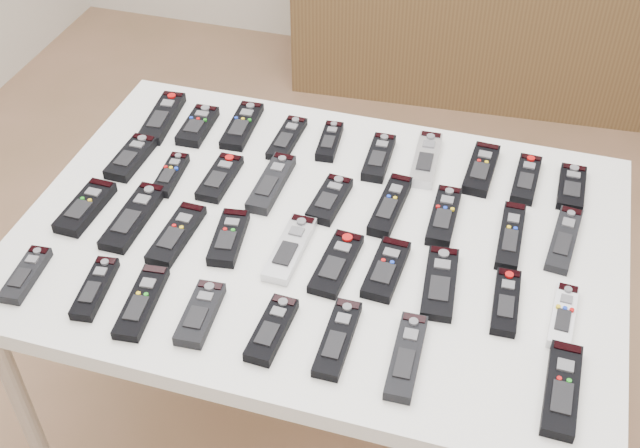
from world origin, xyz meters
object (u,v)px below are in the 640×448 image
(remote_8, at_px, (526,179))
(remote_14, at_px, (330,200))
(remote_4, at_px, (330,141))
(remote_18, at_px, (564,239))
(remote_15, at_px, (390,205))
(remote_24, at_px, (336,264))
(remote_35, at_px, (406,356))
(remote_0, at_px, (162,117))
(remote_23, at_px, (290,249))
(remote_28, at_px, (563,316))
(remote_2, at_px, (242,126))
(remote_12, at_px, (220,178))
(remote_30, at_px, (95,288))
(remote_25, at_px, (386,269))
(remote_3, at_px, (287,138))
(remote_20, at_px, (133,217))
(remote_11, at_px, (171,175))
(remote_21, at_px, (177,234))
(remote_26, at_px, (440,283))
(remote_9, at_px, (572,188))
(remote_10, at_px, (131,158))
(remote_27, at_px, (506,302))
(remote_1, at_px, (198,126))
(table, at_px, (320,251))
(remote_22, at_px, (229,238))
(remote_29, at_px, (26,275))
(remote_17, at_px, (511,236))
(remote_36, at_px, (562,389))
(remote_6, at_px, (426,159))
(remote_16, at_px, (444,216))
(remote_13, at_px, (271,183))
(remote_31, at_px, (142,302))
(remote_34, at_px, (338,339))
(remote_33, at_px, (272,330))
(remote_19, at_px, (85,207))

(remote_8, bearing_deg, remote_14, -151.79)
(remote_4, xyz_separation_m, remote_18, (0.56, -0.19, -0.00))
(remote_15, height_order, remote_24, remote_15)
(remote_35, bearing_deg, remote_0, 140.51)
(remote_23, height_order, remote_28, same)
(remote_2, xyz_separation_m, remote_12, (0.02, -0.21, 0.00))
(remote_2, height_order, remote_30, remote_30)
(remote_12, bearing_deg, remote_25, -22.37)
(remote_3, relative_size, remote_18, 0.85)
(remote_18, height_order, remote_20, remote_20)
(remote_14, relative_size, remote_35, 0.79)
(remote_11, height_order, remote_35, remote_35)
(remote_21, height_order, remote_26, same)
(remote_9, bearing_deg, remote_10, -169.26)
(remote_12, bearing_deg, remote_23, -37.76)
(remote_10, height_order, remote_27, remote_10)
(remote_1, distance_m, remote_4, 0.33)
(table, distance_m, remote_1, 0.48)
(remote_22, relative_size, remote_29, 1.08)
(remote_15, height_order, remote_17, remote_15)
(remote_14, distance_m, remote_23, 0.17)
(remote_35, height_order, remote_36, same)
(remote_20, distance_m, remote_30, 0.21)
(remote_6, height_order, remote_16, same)
(remote_15, bearing_deg, remote_3, 152.40)
(remote_0, bearing_deg, remote_13, -31.79)
(remote_1, relative_size, remote_31, 0.83)
(remote_15, bearing_deg, remote_36, -41.77)
(remote_12, height_order, remote_34, same)
(remote_4, xyz_separation_m, remote_8, (0.46, -0.01, -0.00))
(remote_10, bearing_deg, remote_30, -71.50)
(remote_11, relative_size, remote_13, 0.73)
(remote_28, bearing_deg, remote_20, -178.60)
(remote_10, bearing_deg, remote_11, -13.86)
(remote_12, bearing_deg, remote_0, 141.70)
(remote_1, xyz_separation_m, remote_4, (0.33, 0.03, -0.00))
(remote_4, bearing_deg, remote_10, -160.31)
(remote_14, bearing_deg, remote_25, -41.71)
(remote_33, bearing_deg, remote_25, 54.49)
(remote_19, height_order, remote_36, remote_19)
(remote_36, bearing_deg, remote_24, 158.68)
(remote_6, height_order, remote_15, same)
(remote_2, relative_size, remote_36, 0.94)
(remote_33, bearing_deg, remote_1, 126.73)
(remote_18, distance_m, remote_21, 0.80)
(remote_13, xyz_separation_m, remote_15, (0.27, 0.00, 0.00))
(remote_6, relative_size, remote_35, 1.01)
(remote_27, bearing_deg, remote_10, 164.40)
(remote_2, distance_m, remote_23, 0.46)
(remote_15, bearing_deg, remote_16, 2.75)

